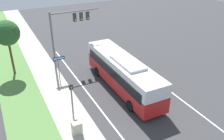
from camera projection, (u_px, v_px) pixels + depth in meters
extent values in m
plane|color=#38383A|center=(142.00, 104.00, 22.06)|extent=(80.00, 80.00, 0.00)
cube|color=#ADA89E|center=(75.00, 125.00, 19.55)|extent=(2.80, 80.00, 0.12)
cube|color=#568442|center=(34.00, 138.00, 18.28)|extent=(3.60, 80.00, 0.10)
cube|color=silver|center=(105.00, 116.00, 20.62)|extent=(0.14, 30.00, 0.01)
cube|color=silver|center=(174.00, 94.00, 23.49)|extent=(0.14, 30.00, 0.01)
cube|color=red|center=(123.00, 78.00, 24.01)|extent=(2.45, 11.21, 1.48)
cube|color=silver|center=(123.00, 66.00, 23.38)|extent=(2.45, 11.21, 1.21)
cube|color=black|center=(123.00, 70.00, 23.58)|extent=(2.49, 10.31, 0.92)
cube|color=silver|center=(128.00, 62.00, 22.38)|extent=(1.72, 3.92, 0.24)
cylinder|color=black|center=(97.00, 71.00, 26.57)|extent=(0.28, 0.97, 0.97)
cylinder|color=black|center=(117.00, 67.00, 27.51)|extent=(0.28, 0.97, 0.97)
cylinder|color=black|center=(130.00, 106.00, 21.07)|extent=(0.28, 0.97, 0.97)
cylinder|color=black|center=(153.00, 99.00, 22.01)|extent=(0.28, 0.97, 0.97)
cylinder|color=slate|center=(53.00, 43.00, 26.21)|extent=(0.20, 0.20, 6.61)
cylinder|color=slate|center=(75.00, 11.00, 25.86)|extent=(5.29, 0.14, 0.14)
cube|color=#2D2D2D|center=(75.00, 17.00, 26.12)|extent=(0.32, 0.28, 0.90)
sphere|color=yellow|center=(75.00, 20.00, 26.09)|extent=(0.18, 0.18, 0.18)
cube|color=#2D2D2D|center=(81.00, 16.00, 26.41)|extent=(0.32, 0.28, 0.90)
sphere|color=yellow|center=(82.00, 19.00, 26.38)|extent=(0.18, 0.18, 0.18)
cube|color=#2D2D2D|center=(87.00, 16.00, 26.70)|extent=(0.32, 0.28, 0.90)
sphere|color=yellow|center=(88.00, 18.00, 26.67)|extent=(0.18, 0.18, 0.18)
cylinder|color=slate|center=(72.00, 102.00, 19.44)|extent=(0.12, 0.12, 3.33)
cube|color=#2D2D2D|center=(71.00, 87.00, 18.77)|extent=(0.28, 0.24, 0.44)
sphere|color=yellow|center=(71.00, 87.00, 18.65)|extent=(0.14, 0.14, 0.14)
cylinder|color=slate|center=(59.00, 69.00, 25.17)|extent=(0.08, 0.08, 2.75)
cube|color=#19478C|center=(59.00, 58.00, 24.69)|extent=(1.21, 0.03, 0.38)
cube|color=white|center=(59.00, 58.00, 24.68)|extent=(1.03, 0.01, 0.13)
cube|color=#B7B29E|center=(77.00, 128.00, 18.40)|extent=(0.70, 0.60, 0.99)
cylinder|color=brown|center=(12.00, 57.00, 26.19)|extent=(0.24, 0.24, 3.79)
sphere|color=#285628|center=(7.00, 33.00, 24.95)|extent=(2.59, 2.59, 2.59)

